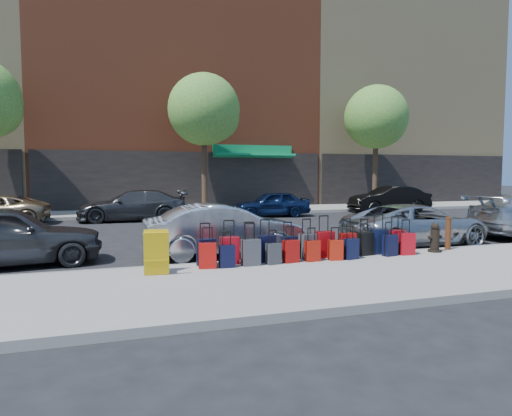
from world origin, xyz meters
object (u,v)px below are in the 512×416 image
object	(u,v)px
tree_right	(378,119)
fire_hydrant	(435,238)
car_far_1	(133,206)
bollard	(448,233)
display_rack	(156,253)
car_near_2	(417,225)
suitcase_front_5	(308,246)
car_near_1	(225,230)
car_far_2	(272,204)
car_far_3	(389,199)
tree_center	(207,112)
car_near_0	(5,236)

from	to	relation	value
tree_right	fire_hydrant	size ratio (longest dim) A/B	9.69
fire_hydrant	car_far_1	distance (m)	13.56
bollard	display_rack	world-z (taller)	display_rack
fire_hydrant	car_near_2	bearing A→B (deg)	66.01
suitcase_front_5	car_far_1	xyz separation A→B (m)	(-3.38, 11.50, 0.25)
display_rack	car_near_2	bearing A→B (deg)	21.06
car_near_1	car_far_2	distance (m)	10.82
car_near_2	car_far_2	xyz separation A→B (m)	(-1.02, 9.81, 0.01)
display_rack	car_far_3	bearing A→B (deg)	46.95
bollard	car_far_1	bearing A→B (deg)	122.82
car_far_3	tree_right	bearing A→B (deg)	165.41
bollard	car_far_1	size ratio (longest dim) A/B	0.18
car_far_3	tree_center	bearing A→B (deg)	-100.84
suitcase_front_5	car_near_1	bearing A→B (deg)	121.33
tree_center	car_far_2	bearing A→B (deg)	-46.73
suitcase_front_5	car_near_1	distance (m)	2.38
car_near_1	car_far_1	xyz separation A→B (m)	(-1.81, 9.73, 0.02)
car_far_1	car_far_3	world-z (taller)	car_far_3
bollard	car_far_2	bearing A→B (deg)	93.75
tree_right	bollard	bearing A→B (deg)	-116.44
car_near_0	car_near_1	world-z (taller)	car_near_0
tree_right	car_near_2	distance (m)	15.13
fire_hydrant	car_near_1	bearing A→B (deg)	159.46
tree_center	bollard	world-z (taller)	tree_center
tree_center	car_near_0	xyz separation A→B (m)	(-7.39, -12.31, -4.69)
bollard	car_far_1	world-z (taller)	car_far_1
display_rack	bollard	bearing A→B (deg)	9.71
display_rack	car_far_3	world-z (taller)	car_far_3
tree_center	car_near_0	distance (m)	15.10
car_near_0	car_far_3	size ratio (longest dim) A/B	0.96
fire_hydrant	car_far_3	xyz separation A→B (m)	(6.84, 11.96, 0.23)
car_far_1	car_far_2	world-z (taller)	car_far_1
bollard	car_near_2	xyz separation A→B (m)	(0.27, 1.64, 0.03)
car_near_1	car_near_2	distance (m)	5.89
tree_center	car_far_1	world-z (taller)	tree_center
car_far_2	car_far_3	world-z (taller)	car_far_3
tree_right	car_far_3	xyz separation A→B (m)	(-0.81, -2.48, -4.69)
fire_hydrant	car_near_0	size ratio (longest dim) A/B	0.18
display_rack	car_far_1	size ratio (longest dim) A/B	0.18
tree_center	car_far_3	world-z (taller)	tree_center
bollard	car_near_0	xyz separation A→B (m)	(-10.80, 1.96, 0.13)
suitcase_front_5	car_near_2	bearing A→B (deg)	10.43
bollard	car_near_0	distance (m)	10.98
tree_right	car_far_2	distance (m)	9.61
car_near_0	car_far_2	xyz separation A→B (m)	(10.05, 9.49, -0.08)
car_near_2	car_far_2	distance (m)	9.86
tree_center	car_near_2	distance (m)	14.00
car_far_1	car_far_3	xyz separation A→B (m)	(13.71, 0.27, 0.02)
suitcase_front_5	car_near_0	xyz separation A→B (m)	(-6.75, 1.95, 0.27)
car_near_2	car_far_1	world-z (taller)	car_far_1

